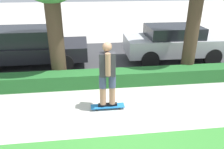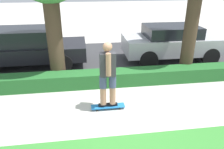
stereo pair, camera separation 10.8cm
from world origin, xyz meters
TOP-DOWN VIEW (x-y plane):
  - ground_plane at (0.00, 0.00)m, footprint 60.00×60.00m
  - street_asphalt at (0.00, 4.20)m, footprint 12.99×5.00m
  - hedge_row at (0.00, 1.60)m, footprint 12.99×0.60m
  - skateboard at (-0.29, 0.16)m, footprint 0.91×0.24m
  - skater_person at (-0.29, 0.16)m, footprint 0.51×0.45m
  - parked_car_front at (-3.04, 3.80)m, footprint 4.48×1.94m
  - parked_car_middle at (2.88, 3.65)m, footprint 4.16×1.86m

SIDE VIEW (x-z plane):
  - ground_plane at x=0.00m, z-range 0.00..0.00m
  - street_asphalt at x=0.00m, z-range 0.00..0.01m
  - skateboard at x=-0.29m, z-range 0.03..0.11m
  - hedge_row at x=0.00m, z-range 0.00..0.47m
  - parked_car_front at x=-3.04m, z-range 0.03..1.52m
  - parked_car_middle at x=2.88m, z-range 0.06..1.53m
  - skater_person at x=-0.29m, z-range 0.14..1.91m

